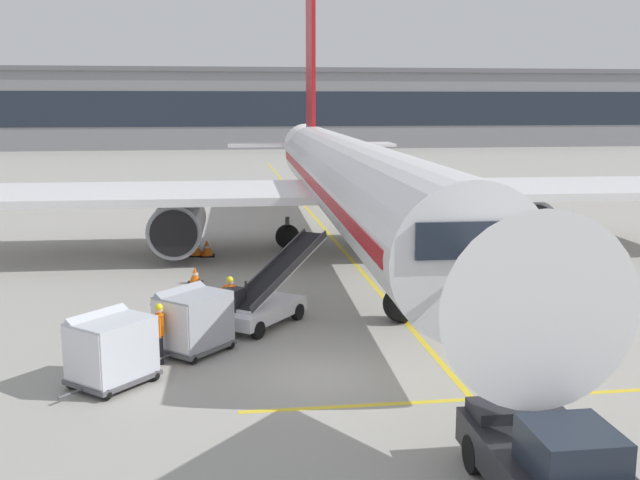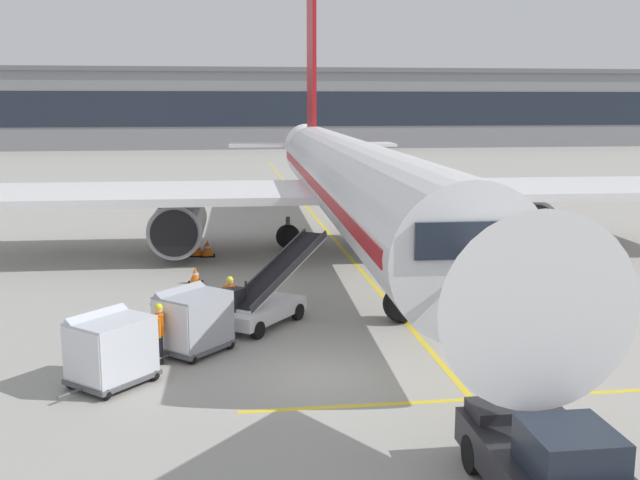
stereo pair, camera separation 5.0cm
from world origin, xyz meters
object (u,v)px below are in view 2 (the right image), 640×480
object	(u,v)px
belt_loader	(264,299)
ground_crew_by_loader	(160,329)
parked_airplane	(349,180)
pushback_tug	(550,465)
baggage_cart_lead	(192,319)
ground_crew_by_carts	(230,299)
baggage_cart_second	(110,348)
safety_cone_nose_mark	(195,275)
safety_cone_engine_keepout	(208,248)
safety_cone_wingtip	(197,248)

from	to	relation	value
belt_loader	ground_crew_by_loader	bearing A→B (deg)	-132.01
parked_airplane	pushback_tug	world-z (taller)	parked_airplane
baggage_cart_lead	pushback_tug	size ratio (longest dim) A/B	0.58
ground_crew_by_loader	ground_crew_by_carts	distance (m)	3.66
baggage_cart_lead	ground_crew_by_loader	xyz separation A→B (m)	(-0.88, -0.85, -0.00)
baggage_cart_second	ground_crew_by_carts	bearing A→B (deg)	54.82
ground_crew_by_loader	ground_crew_by_carts	xyz separation A→B (m)	(2.03, 3.04, 0.00)
parked_airplane	belt_loader	distance (m)	12.99
baggage_cart_lead	safety_cone_nose_mark	distance (m)	8.61
parked_airplane	baggage_cart_second	xyz separation A→B (m)	(-9.23, -16.68, -2.51)
ground_crew_by_carts	baggage_cart_second	bearing A→B (deg)	-125.18
parked_airplane	ground_crew_by_loader	xyz separation A→B (m)	(-8.08, -15.20, -2.51)
belt_loader	baggage_cart_second	size ratio (longest dim) A/B	1.98
baggage_cart_second	safety_cone_engine_keepout	bearing A→B (deg)	81.96
parked_airplane	belt_loader	bearing A→B (deg)	-112.85
parked_airplane	ground_crew_by_loader	bearing A→B (deg)	-117.98
safety_cone_engine_keepout	safety_cone_nose_mark	size ratio (longest dim) A/B	1.16
parked_airplane	ground_crew_by_carts	world-z (taller)	parked_airplane
parked_airplane	safety_cone_wingtip	size ratio (longest dim) A/B	60.59
ground_crew_by_loader	ground_crew_by_carts	bearing A→B (deg)	56.31
baggage_cart_lead	safety_cone_wingtip	size ratio (longest dim) A/B	3.23
belt_loader	safety_cone_nose_mark	distance (m)	6.44
safety_cone_nose_mark	belt_loader	bearing A→B (deg)	-67.92
safety_cone_engine_keepout	safety_cone_nose_mark	distance (m)	5.48
pushback_tug	ground_crew_by_loader	size ratio (longest dim) A/B	2.52
parked_airplane	baggage_cart_lead	size ratio (longest dim) A/B	18.74
safety_cone_wingtip	safety_cone_nose_mark	bearing A→B (deg)	-89.15
safety_cone_engine_keepout	safety_cone_wingtip	world-z (taller)	same
baggage_cart_lead	safety_cone_engine_keepout	xyz separation A→B (m)	(0.28, 14.05, -0.61)
baggage_cart_second	safety_cone_nose_mark	size ratio (longest dim) A/B	3.76
parked_airplane	safety_cone_wingtip	xyz separation A→B (m)	(-7.43, -0.13, -3.13)
parked_airplane	safety_cone_nose_mark	size ratio (longest dim) A/B	70.42
belt_loader	pushback_tug	world-z (taller)	belt_loader
belt_loader	safety_cone_engine_keepout	size ratio (longest dim) A/B	6.39
safety_cone_engine_keepout	safety_cone_nose_mark	world-z (taller)	safety_cone_engine_keepout
parked_airplane	baggage_cart_second	bearing A→B (deg)	-118.97
ground_crew_by_loader	safety_cone_wingtip	bearing A→B (deg)	87.56
ground_crew_by_carts	safety_cone_engine_keepout	xyz separation A→B (m)	(-0.87, 11.86, -0.61)
baggage_cart_lead	safety_cone_nose_mark	bearing A→B (deg)	91.02
belt_loader	ground_crew_by_carts	distance (m)	1.21
belt_loader	safety_cone_wingtip	size ratio (longest dim) A/B	6.40
safety_cone_engine_keepout	baggage_cart_lead	bearing A→B (deg)	-91.13
ground_crew_by_loader	safety_cone_engine_keepout	size ratio (longest dim) A/B	2.20
belt_loader	ground_crew_by_carts	size ratio (longest dim) A/B	2.90
safety_cone_wingtip	ground_crew_by_loader	bearing A→B (deg)	-92.44
baggage_cart_lead	pushback_tug	xyz separation A→B (m)	(6.68, -9.61, -0.17)
pushback_tug	ground_crew_by_carts	size ratio (longest dim) A/B	2.52
safety_cone_engine_keepout	belt_loader	bearing A→B (deg)	-80.13
baggage_cart_second	ground_crew_by_loader	size ratio (longest dim) A/B	1.47
belt_loader	safety_cone_wingtip	distance (m)	11.85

